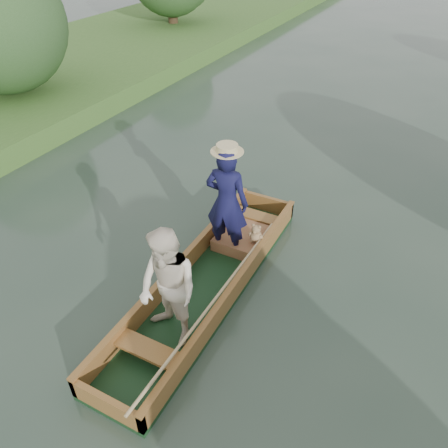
% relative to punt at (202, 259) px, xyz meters
% --- Properties ---
extents(ground, '(120.00, 120.00, 0.00)m').
position_rel_punt_xyz_m(ground, '(0.01, 0.10, -0.75)').
color(ground, '#283D30').
rests_on(ground, ground).
extents(trees_far, '(22.92, 15.91, 4.50)m').
position_rel_punt_xyz_m(trees_far, '(-1.36, 7.77, 1.73)').
color(trees_far, '#47331E').
rests_on(trees_far, ground).
extents(punt, '(1.16, 5.10, 2.14)m').
position_rel_punt_xyz_m(punt, '(0.00, 0.00, 0.00)').
color(punt, '#133318').
rests_on(punt, ground).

